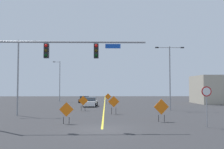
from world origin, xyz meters
name	(u,v)px	position (x,y,z in m)	size (l,w,h in m)	color
ground	(102,129)	(0.00, 0.00, 0.00)	(141.36, 141.36, 0.00)	#2D2D30
road_centre_stripe	(105,101)	(0.00, 39.27, 0.00)	(0.16, 78.53, 0.01)	yellow
traffic_signal_assembly	(46,59)	(-4.04, -0.01, 5.02)	(10.83, 0.44, 6.78)	gray
stop_sign	(207,99)	(7.84, 0.73, 2.15)	(0.76, 0.07, 3.06)	gray
street_lamp_near_right	(59,80)	(-9.65, 36.72, 4.68)	(1.54, 0.24, 8.59)	gray
street_lamp_mid_left	(170,72)	(8.68, 15.28, 4.99)	(3.82, 0.24, 8.41)	gray
street_lamp_far_left	(18,70)	(-9.16, 9.33, 4.82)	(3.86, 0.24, 8.09)	gray
construction_sign_median_near	(66,111)	(-2.96, 2.78, 1.10)	(1.18, 0.10, 1.77)	orange
construction_sign_left_shoulder	(83,101)	(-2.66, 14.96, 1.21)	(1.24, 0.25, 1.92)	orange
construction_sign_median_far	(161,108)	(5.11, 3.97, 1.22)	(1.35, 0.25, 1.98)	orange
construction_sign_right_lane	(114,103)	(1.14, 10.46, 1.30)	(1.27, 0.14, 2.05)	orange
construction_sign_right_shoulder	(108,97)	(0.63, 27.72, 1.25)	(1.15, 0.06, 1.95)	orange
car_white_approaching	(91,102)	(-2.16, 22.56, 0.66)	(2.16, 4.53, 1.45)	white
car_black_passing	(85,99)	(-4.01, 33.43, 0.60)	(2.20, 3.95, 1.29)	black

